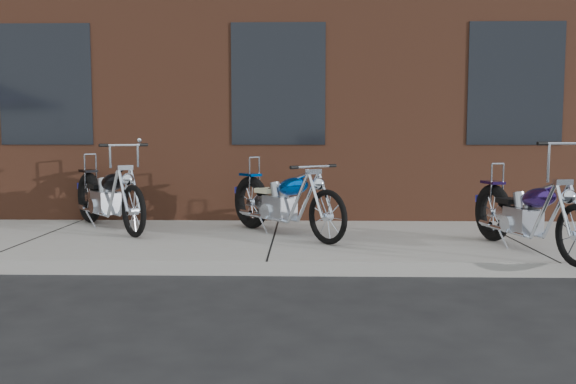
{
  "coord_description": "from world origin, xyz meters",
  "views": [
    {
      "loc": [
        0.38,
        -6.16,
        1.46
      ],
      "look_at": [
        0.2,
        0.8,
        0.8
      ],
      "focal_mm": 38.0,
      "sensor_mm": 36.0,
      "label": 1
    }
  ],
  "objects": [
    {
      "name": "chopper_blue",
      "position": [
        0.12,
        1.68,
        0.56
      ],
      "size": [
        1.54,
        1.83,
        0.99
      ],
      "rotation": [
        0.0,
        0.0,
        -0.88
      ],
      "color": "black",
      "rests_on": "sidewalk"
    },
    {
      "name": "ground",
      "position": [
        0.0,
        0.0,
        0.0
      ],
      "size": [
        120.0,
        120.0,
        0.0
      ],
      "primitive_type": "plane",
      "color": "#29292A",
      "rests_on": "ground"
    },
    {
      "name": "building_brick",
      "position": [
        0.0,
        8.0,
        4.0
      ],
      "size": [
        22.0,
        10.0,
        8.0
      ],
      "primitive_type": "cube",
      "color": "brown",
      "rests_on": "ground"
    },
    {
      "name": "chopper_purple",
      "position": [
        2.87,
        0.61,
        0.55
      ],
      "size": [
        0.72,
        2.16,
        1.23
      ],
      "rotation": [
        0.0,
        0.0,
        -1.33
      ],
      "color": "black",
      "rests_on": "sidewalk"
    },
    {
      "name": "chopper_third",
      "position": [
        -2.32,
        2.14,
        0.57
      ],
      "size": [
        1.54,
        1.9,
        1.19
      ],
      "rotation": [
        0.0,
        0.0,
        -0.9
      ],
      "color": "black",
      "rests_on": "sidewalk"
    },
    {
      "name": "sidewalk",
      "position": [
        0.0,
        1.5,
        0.07
      ],
      "size": [
        22.0,
        3.0,
        0.15
      ],
      "primitive_type": "cube",
      "color": "gray",
      "rests_on": "ground"
    }
  ]
}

